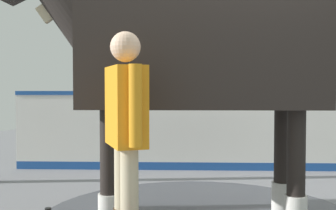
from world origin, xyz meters
TOP-DOWN VIEW (x-y plane):
  - barrier_wall at (-1.05, 2.00)m, footprint 5.19×1.83m
  - horse at (-0.41, -0.25)m, footprint 3.41×1.58m
  - handler at (-0.57, -1.26)m, footprint 0.47×0.54m

SIDE VIEW (x-z plane):
  - barrier_wall at x=-1.05m, z-range -0.04..1.16m
  - handler at x=-0.57m, z-range 0.12..1.78m
  - horse at x=-0.41m, z-range 0.19..2.80m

